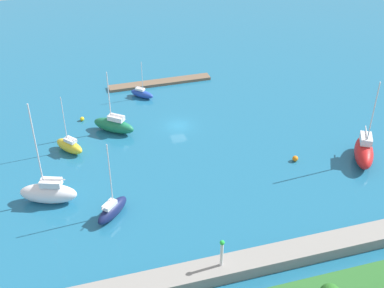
{
  "coord_description": "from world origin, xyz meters",
  "views": [
    {
      "loc": [
        18.4,
        71.14,
        44.58
      ],
      "look_at": [
        0.0,
        8.23,
        1.5
      ],
      "focal_mm": 47.38,
      "sensor_mm": 36.0,
      "label": 1
    }
  ],
  "objects_px": {
    "harbor_beacon": "(222,251)",
    "mooring_buoy_yellow": "(82,119)",
    "sailboat_yellow_outer_mooring": "(69,146)",
    "mooring_buoy_orange": "(295,159)",
    "sailboat_navy_off_beacon": "(112,210)",
    "sailboat_white_lone_north": "(49,192)",
    "sailboat_blue_near_pier": "(142,94)",
    "pier_dock": "(160,82)",
    "sailboat_red_mid_basin": "(364,151)",
    "sailboat_green_by_breakwater": "(114,125)"
  },
  "relations": [
    {
      "from": "harbor_beacon",
      "to": "mooring_buoy_yellow",
      "type": "distance_m",
      "value": 41.39
    },
    {
      "from": "sailboat_yellow_outer_mooring",
      "to": "mooring_buoy_yellow",
      "type": "height_order",
      "value": "sailboat_yellow_outer_mooring"
    },
    {
      "from": "sailboat_yellow_outer_mooring",
      "to": "mooring_buoy_orange",
      "type": "height_order",
      "value": "sailboat_yellow_outer_mooring"
    },
    {
      "from": "sailboat_navy_off_beacon",
      "to": "sailboat_white_lone_north",
      "type": "xyz_separation_m",
      "value": [
        7.78,
        -5.36,
        0.49
      ]
    },
    {
      "from": "sailboat_blue_near_pier",
      "to": "harbor_beacon",
      "type": "bearing_deg",
      "value": -45.68
    },
    {
      "from": "pier_dock",
      "to": "sailboat_blue_near_pier",
      "type": "height_order",
      "value": "sailboat_blue_near_pier"
    },
    {
      "from": "sailboat_red_mid_basin",
      "to": "sailboat_yellow_outer_mooring",
      "type": "xyz_separation_m",
      "value": [
        42.58,
        -15.03,
        -0.61
      ]
    },
    {
      "from": "pier_dock",
      "to": "harbor_beacon",
      "type": "relative_size",
      "value": 5.38
    },
    {
      "from": "pier_dock",
      "to": "sailboat_navy_off_beacon",
      "type": "xyz_separation_m",
      "value": [
        14.91,
        36.1,
        0.83
      ]
    },
    {
      "from": "sailboat_blue_near_pier",
      "to": "sailboat_white_lone_north",
      "type": "distance_m",
      "value": 31.89
    },
    {
      "from": "sailboat_green_by_breakwater",
      "to": "mooring_buoy_orange",
      "type": "relative_size",
      "value": 12.16
    },
    {
      "from": "sailboat_blue_near_pier",
      "to": "sailboat_navy_off_beacon",
      "type": "relative_size",
      "value": 0.65
    },
    {
      "from": "sailboat_navy_off_beacon",
      "to": "sailboat_blue_near_pier",
      "type": "bearing_deg",
      "value": 26.19
    },
    {
      "from": "sailboat_red_mid_basin",
      "to": "sailboat_white_lone_north",
      "type": "relative_size",
      "value": 0.89
    },
    {
      "from": "sailboat_red_mid_basin",
      "to": "sailboat_navy_off_beacon",
      "type": "distance_m",
      "value": 38.56
    },
    {
      "from": "harbor_beacon",
      "to": "sailboat_navy_off_beacon",
      "type": "xyz_separation_m",
      "value": [
        10.35,
        -13.56,
        -2.65
      ]
    },
    {
      "from": "mooring_buoy_yellow",
      "to": "sailboat_red_mid_basin",
      "type": "bearing_deg",
      "value": 148.81
    },
    {
      "from": "sailboat_blue_near_pier",
      "to": "sailboat_white_lone_north",
      "type": "height_order",
      "value": "sailboat_white_lone_north"
    },
    {
      "from": "sailboat_blue_near_pier",
      "to": "pier_dock",
      "type": "bearing_deg",
      "value": 89.43
    },
    {
      "from": "harbor_beacon",
      "to": "mooring_buoy_yellow",
      "type": "bearing_deg",
      "value": -73.64
    },
    {
      "from": "sailboat_yellow_outer_mooring",
      "to": "mooring_buoy_orange",
      "type": "xyz_separation_m",
      "value": [
        -32.71,
        12.24,
        -0.65
      ]
    },
    {
      "from": "pier_dock",
      "to": "mooring_buoy_orange",
      "type": "relative_size",
      "value": 22.65
    },
    {
      "from": "pier_dock",
      "to": "sailboat_white_lone_north",
      "type": "xyz_separation_m",
      "value": [
        22.69,
        30.74,
        1.32
      ]
    },
    {
      "from": "sailboat_navy_off_beacon",
      "to": "mooring_buoy_orange",
      "type": "height_order",
      "value": "sailboat_navy_off_beacon"
    },
    {
      "from": "pier_dock",
      "to": "sailboat_green_by_breakwater",
      "type": "height_order",
      "value": "sailboat_green_by_breakwater"
    },
    {
      "from": "sailboat_red_mid_basin",
      "to": "mooring_buoy_orange",
      "type": "xyz_separation_m",
      "value": [
        9.88,
        -2.79,
        -1.26
      ]
    },
    {
      "from": "harbor_beacon",
      "to": "sailboat_red_mid_basin",
      "type": "height_order",
      "value": "sailboat_red_mid_basin"
    },
    {
      "from": "sailboat_blue_near_pier",
      "to": "sailboat_white_lone_north",
      "type": "relative_size",
      "value": 0.47
    },
    {
      "from": "sailboat_red_mid_basin",
      "to": "mooring_buoy_yellow",
      "type": "distance_m",
      "value": 46.5
    },
    {
      "from": "pier_dock",
      "to": "sailboat_blue_near_pier",
      "type": "relative_size",
      "value": 2.8
    },
    {
      "from": "pier_dock",
      "to": "sailboat_navy_off_beacon",
      "type": "distance_m",
      "value": 39.06
    },
    {
      "from": "sailboat_white_lone_north",
      "to": "sailboat_green_by_breakwater",
      "type": "relative_size",
      "value": 1.41
    },
    {
      "from": "sailboat_red_mid_basin",
      "to": "mooring_buoy_orange",
      "type": "distance_m",
      "value": 10.34
    },
    {
      "from": "sailboat_green_by_breakwater",
      "to": "sailboat_yellow_outer_mooring",
      "type": "bearing_deg",
      "value": 66.09
    },
    {
      "from": "sailboat_red_mid_basin",
      "to": "sailboat_yellow_outer_mooring",
      "type": "relative_size",
      "value": 1.41
    },
    {
      "from": "sailboat_blue_near_pier",
      "to": "sailboat_yellow_outer_mooring",
      "type": "distance_m",
      "value": 20.54
    },
    {
      "from": "mooring_buoy_orange",
      "to": "sailboat_red_mid_basin",
      "type": "bearing_deg",
      "value": 164.22
    },
    {
      "from": "pier_dock",
      "to": "harbor_beacon",
      "type": "height_order",
      "value": "harbor_beacon"
    },
    {
      "from": "sailboat_red_mid_basin",
      "to": "sailboat_green_by_breakwater",
      "type": "bearing_deg",
      "value": -90.05
    },
    {
      "from": "mooring_buoy_orange",
      "to": "sailboat_white_lone_north",
      "type": "bearing_deg",
      "value": -0.98
    },
    {
      "from": "sailboat_yellow_outer_mooring",
      "to": "sailboat_blue_near_pier",
      "type": "bearing_deg",
      "value": -83.56
    },
    {
      "from": "harbor_beacon",
      "to": "mooring_buoy_orange",
      "type": "relative_size",
      "value": 4.21
    },
    {
      "from": "sailboat_white_lone_north",
      "to": "mooring_buoy_orange",
      "type": "xyz_separation_m",
      "value": [
        -36.41,
        0.62,
        -1.14
      ]
    },
    {
      "from": "harbor_beacon",
      "to": "sailboat_green_by_breakwater",
      "type": "xyz_separation_m",
      "value": [
        6.84,
        -34.45,
        -2.43
      ]
    },
    {
      "from": "sailboat_green_by_breakwater",
      "to": "mooring_buoy_yellow",
      "type": "height_order",
      "value": "sailboat_green_by_breakwater"
    },
    {
      "from": "sailboat_white_lone_north",
      "to": "mooring_buoy_orange",
      "type": "bearing_deg",
      "value": -161.25
    },
    {
      "from": "sailboat_navy_off_beacon",
      "to": "sailboat_white_lone_north",
      "type": "bearing_deg",
      "value": 99.82
    },
    {
      "from": "sailboat_white_lone_north",
      "to": "pier_dock",
      "type": "bearing_deg",
      "value": -106.7
    },
    {
      "from": "sailboat_red_mid_basin",
      "to": "sailboat_yellow_outer_mooring",
      "type": "distance_m",
      "value": 45.16
    },
    {
      "from": "mooring_buoy_yellow",
      "to": "mooring_buoy_orange",
      "type": "xyz_separation_m",
      "value": [
        -29.89,
        21.28,
        0.08
      ]
    }
  ]
}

